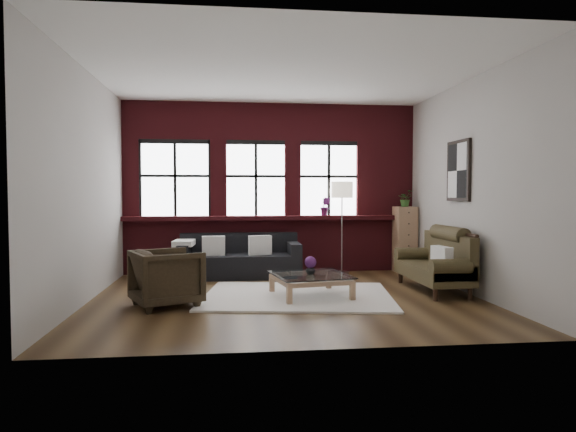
{
  "coord_description": "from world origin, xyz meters",
  "views": [
    {
      "loc": [
        -0.81,
        -7.28,
        1.5
      ],
      "look_at": [
        0.1,
        0.6,
        1.15
      ],
      "focal_mm": 32.0,
      "sensor_mm": 36.0,
      "label": 1
    }
  ],
  "objects": [
    {
      "name": "pillow_settee",
      "position": [
        2.22,
        -0.27,
        0.57
      ],
      "size": [
        0.19,
        0.4,
        0.34
      ],
      "primitive_type": "cube",
      "rotation": [
        0.0,
        0.0,
        0.15
      ],
      "color": "white",
      "rests_on": "vintage_settee"
    },
    {
      "name": "drawer_chest",
      "position": [
        2.53,
        2.16,
        0.62
      ],
      "size": [
        0.38,
        0.38,
        1.25
      ],
      "primitive_type": "cube",
      "color": "#9F7756",
      "rests_on": "floor"
    },
    {
      "name": "shag_rug",
      "position": [
        0.17,
        0.03,
        0.01
      ],
      "size": [
        2.97,
        2.49,
        0.03
      ],
      "primitive_type": "cube",
      "rotation": [
        0.0,
        0.0,
        -0.15
      ],
      "color": "silver",
      "rests_on": "floor"
    },
    {
      "name": "window_left",
      "position": [
        -1.8,
        2.45,
        1.75
      ],
      "size": [
        1.38,
        0.1,
        1.5
      ],
      "primitive_type": null,
      "color": "black",
      "rests_on": "brick_backwall"
    },
    {
      "name": "pillow_a",
      "position": [
        -1.08,
        1.8,
        0.58
      ],
      "size": [
        0.41,
        0.17,
        0.34
      ],
      "primitive_type": "cube",
      "rotation": [
        0.0,
        0.0,
        0.07
      ],
      "color": "white",
      "rests_on": "dark_sofa"
    },
    {
      "name": "wall_right",
      "position": [
        2.75,
        0.0,
        1.6
      ],
      "size": [
        0.0,
        5.0,
        5.0
      ],
      "primitive_type": "plane",
      "rotation": [
        1.57,
        0.0,
        -1.57
      ],
      "color": "#ACA7A0",
      "rests_on": "ground"
    },
    {
      "name": "window_mid",
      "position": [
        -0.3,
        2.45,
        1.75
      ],
      "size": [
        1.38,
        0.1,
        1.5
      ],
      "primitive_type": null,
      "color": "black",
      "rests_on": "brick_backwall"
    },
    {
      "name": "wall_front",
      "position": [
        0.0,
        -2.5,
        1.6
      ],
      "size": [
        5.5,
        0.0,
        5.5
      ],
      "primitive_type": "plane",
      "rotation": [
        -1.57,
        0.0,
        0.0
      ],
      "color": "#ACA7A0",
      "rests_on": "ground"
    },
    {
      "name": "floor_lamp",
      "position": [
        1.29,
        2.11,
        0.93
      ],
      "size": [
        0.4,
        0.4,
        1.87
      ],
      "primitive_type": null,
      "color": "#A5A5A8",
      "rests_on": "floor"
    },
    {
      "name": "floor",
      "position": [
        0.0,
        0.0,
        0.0
      ],
      "size": [
        5.5,
        5.5,
        0.0
      ],
      "primitive_type": "plane",
      "color": "#392615",
      "rests_on": "ground"
    },
    {
      "name": "coffee_table",
      "position": [
        0.35,
        -0.03,
        0.16
      ],
      "size": [
        1.2,
        1.2,
        0.35
      ],
      "primitive_type": null,
      "rotation": [
        0.0,
        0.0,
        0.17
      ],
      "color": "#9F7756",
      "rests_on": "shag_rug"
    },
    {
      "name": "flowers",
      "position": [
        0.35,
        -0.03,
        0.51
      ],
      "size": [
        0.17,
        0.17,
        0.17
      ],
      "primitive_type": "sphere",
      "color": "#5B2264",
      "rests_on": "vase"
    },
    {
      "name": "dark_sofa",
      "position": [
        -0.62,
        1.9,
        0.39
      ],
      "size": [
        2.15,
        0.87,
        0.78
      ],
      "primitive_type": null,
      "color": "black",
      "rests_on": "floor"
    },
    {
      "name": "wall_poster",
      "position": [
        2.72,
        0.3,
        1.85
      ],
      "size": [
        0.05,
        0.74,
        0.94
      ],
      "primitive_type": null,
      "color": "black",
      "rests_on": "wall_right"
    },
    {
      "name": "wall_back",
      "position": [
        0.0,
        2.5,
        1.6
      ],
      "size": [
        5.5,
        0.0,
        5.5
      ],
      "primitive_type": "plane",
      "rotation": [
        1.57,
        0.0,
        0.0
      ],
      "color": "#ACA7A0",
      "rests_on": "ground"
    },
    {
      "name": "sill_ledge",
      "position": [
        0.0,
        2.35,
        1.04
      ],
      "size": [
        5.5,
        0.3,
        0.08
      ],
      "primitive_type": "cube",
      "color": "#58141A",
      "rests_on": "brick_backwall"
    },
    {
      "name": "ceiling",
      "position": [
        0.0,
        0.0,
        3.2
      ],
      "size": [
        5.5,
        5.5,
        0.0
      ],
      "primitive_type": "plane",
      "rotation": [
        3.14,
        0.0,
        0.0
      ],
      "color": "white",
      "rests_on": "ground"
    },
    {
      "name": "potted_plant_top",
      "position": [
        2.53,
        2.16,
        1.41
      ],
      "size": [
        0.36,
        0.34,
        0.32
      ],
      "primitive_type": "imported",
      "rotation": [
        0.0,
        0.0,
        0.42
      ],
      "color": "#2D5923",
      "rests_on": "drawer_chest"
    },
    {
      "name": "wall_left",
      "position": [
        -2.75,
        0.0,
        1.6
      ],
      "size": [
        0.0,
        5.0,
        5.0
      ],
      "primitive_type": "plane",
      "rotation": [
        1.57,
        0.0,
        1.57
      ],
      "color": "#ACA7A0",
      "rests_on": "ground"
    },
    {
      "name": "vintage_settee",
      "position": [
        2.3,
        0.25,
        0.46
      ],
      "size": [
        0.76,
        1.71,
        0.91
      ],
      "primitive_type": null,
      "color": "#38301A",
      "rests_on": "floor"
    },
    {
      "name": "sill_plant",
      "position": [
        1.01,
        2.32,
        1.25
      ],
      "size": [
        0.24,
        0.22,
        0.35
      ],
      "primitive_type": "imported",
      "rotation": [
        0.0,
        0.0,
        -0.43
      ],
      "color": "#5B2264",
      "rests_on": "sill_ledge"
    },
    {
      "name": "brick_backwall",
      "position": [
        0.0,
        2.44,
        1.6
      ],
      "size": [
        5.5,
        0.12,
        3.2
      ],
      "primitive_type": null,
      "color": "#58141A",
      "rests_on": "floor"
    },
    {
      "name": "window_right",
      "position": [
        1.1,
        2.45,
        1.75
      ],
      "size": [
        1.38,
        0.1,
        1.5
      ],
      "primitive_type": null,
      "color": "black",
      "rests_on": "brick_backwall"
    },
    {
      "name": "armchair",
      "position": [
        -1.64,
        -0.39,
        0.38
      ],
      "size": [
        1.1,
        1.08,
        0.76
      ],
      "primitive_type": "imported",
      "rotation": [
        0.0,
        0.0,
        1.99
      ],
      "color": "black",
      "rests_on": "floor"
    },
    {
      "name": "vase",
      "position": [
        0.35,
        -0.03,
        0.41
      ],
      "size": [
        0.17,
        0.17,
        0.14
      ],
      "primitive_type": "imported",
      "rotation": [
        0.0,
        0.0,
        0.35
      ],
      "color": "#B2B2B2",
      "rests_on": "coffee_table"
    },
    {
      "name": "pillow_b",
      "position": [
        -0.26,
        1.8,
        0.58
      ],
      "size": [
        0.42,
        0.22,
        0.34
      ],
      "primitive_type": "cube",
      "rotation": [
        0.0,
        0.0,
        0.2
      ],
      "color": "white",
      "rests_on": "dark_sofa"
    }
  ]
}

